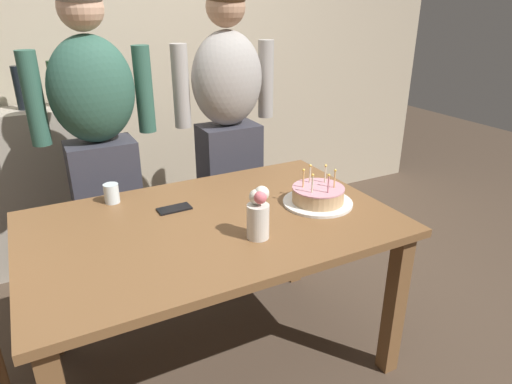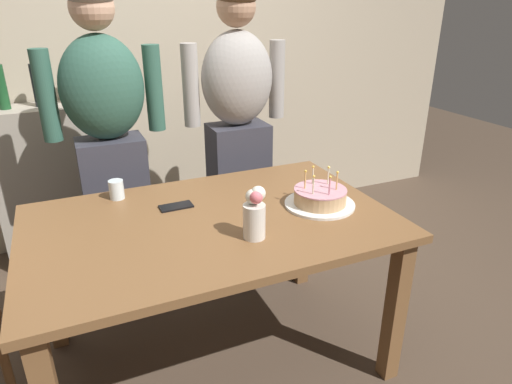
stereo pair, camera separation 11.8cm
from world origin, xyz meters
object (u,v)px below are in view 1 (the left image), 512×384
birthday_cake (318,196)px  water_glass_near (112,193)px  person_man_bearded (101,150)px  flower_vase (258,213)px  person_woman_cardigan (229,133)px  cell_phone (174,209)px

birthday_cake → water_glass_near: bearing=151.5°
water_glass_near → person_man_bearded: bearing=85.4°
flower_vase → person_man_bearded: size_ratio=0.12×
water_glass_near → person_woman_cardigan: (0.75, 0.38, 0.09)m
water_glass_near → flower_vase: bearing=-53.9°
flower_vase → water_glass_near: bearing=126.1°
birthday_cake → flower_vase: bearing=-158.5°
cell_phone → person_man_bearded: bearing=106.8°
cell_phone → flower_vase: size_ratio=0.70×
person_man_bearded → birthday_cake: bearing=133.6°
birthday_cake → flower_vase: (-0.38, -0.15, 0.07)m
birthday_cake → cell_phone: 0.64m
birthday_cake → flower_vase: size_ratio=1.51×
birthday_cake → water_glass_near: 0.92m
water_glass_near → person_man_bearded: 0.39m
cell_phone → person_woman_cardigan: bearing=46.4°
flower_vase → person_woman_cardigan: (0.32, 0.97, 0.03)m
cell_phone → person_man_bearded: (-0.19, 0.58, 0.13)m
birthday_cake → person_woman_cardigan: 0.83m
cell_phone → person_man_bearded: person_man_bearded is taller
birthday_cake → cell_phone: birthday_cake is taller
cell_phone → person_woman_cardigan: (0.53, 0.58, 0.13)m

